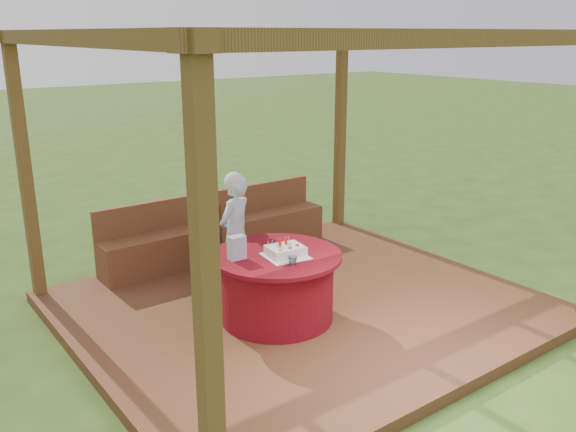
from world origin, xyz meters
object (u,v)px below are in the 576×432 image
Objects in this scene: gift_bag at (237,248)px; drinking_glass at (292,261)px; elderly_woman at (235,230)px; table at (277,286)px; bench at (218,236)px; chair at (213,243)px; birthday_cake at (286,251)px.

drinking_glass is at bearing -53.04° from gift_bag.
gift_bag is at bearing -120.71° from elderly_woman.
table is at bearing -95.68° from elderly_woman.
bench is 0.91m from chair.
table is 13.82× the size of drinking_glass.
birthday_cake reaches higher than drinking_glass.
birthday_cake is at bearing -27.32° from gift_bag.
drinking_glass is (-0.09, -0.22, -0.01)m from birthday_cake.
birthday_cake is 1.92× the size of gift_bag.
chair is 3.90× the size of gift_bag.
bench is 1.09m from elderly_woman.
elderly_woman reaches higher than gift_bag.
chair is at bearing 124.24° from elderly_woman.
gift_bag is at bearing 125.85° from drinking_glass.
gift_bag is (-0.38, 0.11, 0.44)m from table.
birthday_cake is (0.09, -1.23, 0.25)m from chair.
chair is (-0.06, 1.12, 0.14)m from table.
birthday_cake is 0.46m from gift_bag.
table is 5.61× the size of gift_bag.
chair is at bearing 93.28° from table.
gift_bag is 2.46× the size of drinking_glass.
drinking_glass is at bearing -111.27° from birthday_cake.
drinking_glass is at bearing -102.45° from bench.
table is 1.13m from chair.
table is at bearing 103.65° from birthday_cake.
gift_bag is at bearing -114.58° from bench.
bench is at bearing 56.64° from chair.
elderly_woman reaches higher than bench.
drinking_glass is (-0.48, -2.19, 0.45)m from bench.
drinking_glass is (-0.15, -1.22, 0.06)m from elderly_woman.
gift_bag is at bearing 163.81° from table.
chair is 1.10m from gift_bag.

